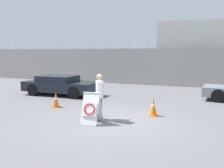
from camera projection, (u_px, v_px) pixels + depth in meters
name	position (u px, v px, depth m)	size (l,w,h in m)	color
ground_plane	(113.00, 122.00, 9.51)	(90.00, 90.00, 0.00)	#5B5B5E
perimeter_wall	(165.00, 67.00, 19.59)	(36.00, 0.30, 3.37)	#ADA8A0
building_block	(199.00, 52.00, 23.63)	(6.63, 6.99, 5.24)	silver
barricade_sign	(91.00, 108.00, 9.25)	(0.70, 0.90, 1.16)	white
security_guard	(100.00, 94.00, 9.72)	(0.46, 0.69, 1.79)	black
traffic_cone_mid	(153.00, 107.00, 10.36)	(0.37, 0.37, 0.78)	orange
traffic_cone_far	(56.00, 100.00, 12.00)	(0.36, 0.36, 0.72)	orange
parked_car_front_coupe	(60.00, 85.00, 15.37)	(4.61, 1.99, 1.20)	black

